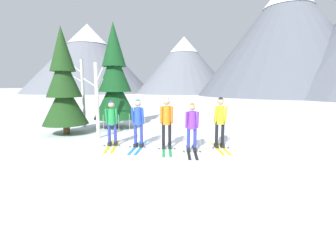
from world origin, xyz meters
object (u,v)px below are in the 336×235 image
(skier_in_yellow, at_px, (220,119))
(birch_tree_tall, at_px, (97,100))
(birch_tree_slender, at_px, (83,93))
(pine_tree_near, at_px, (64,86))
(skier_in_green, at_px, (112,122))
(pine_tree_mid, at_px, (115,81))
(skier_in_orange, at_px, (167,120))
(skier_in_purple, at_px, (192,125))
(skier_in_blue, at_px, (138,120))

(skier_in_yellow, distance_m, birch_tree_tall, 5.07)
(birch_tree_slender, bearing_deg, birch_tree_tall, -44.05)
(pine_tree_near, relative_size, birch_tree_tall, 1.53)
(skier_in_green, xyz_separation_m, skier_in_yellow, (3.82, 0.80, 0.13))
(skier_in_green, distance_m, pine_tree_mid, 4.00)
(skier_in_green, distance_m, skier_in_yellow, 3.91)
(birch_tree_tall, bearing_deg, skier_in_orange, -13.95)
(skier_in_purple, relative_size, birch_tree_tall, 0.54)
(skier_in_orange, relative_size, pine_tree_mid, 0.34)
(skier_in_green, height_order, skier_in_blue, skier_in_blue)
(skier_in_green, distance_m, birch_tree_tall, 1.72)
(skier_in_green, xyz_separation_m, birch_tree_slender, (-3.47, 3.17, 0.94))
(skier_in_yellow, xyz_separation_m, pine_tree_near, (-6.91, 0.50, 1.16))
(skier_in_blue, bearing_deg, birch_tree_slender, 145.53)
(skier_in_green, bearing_deg, skier_in_blue, 5.26)
(pine_tree_near, height_order, birch_tree_tall, pine_tree_near)
(pine_tree_mid, height_order, birch_tree_slender, pine_tree_mid)
(pine_tree_near, distance_m, birch_tree_tall, 1.99)
(birch_tree_tall, relative_size, birch_tree_slender, 0.88)
(skier_in_purple, xyz_separation_m, birch_tree_tall, (-4.15, 0.91, 0.72))
(birch_tree_slender, bearing_deg, skier_in_blue, -34.47)
(skier_in_green, bearing_deg, birch_tree_tall, 141.06)
(skier_in_purple, height_order, pine_tree_mid, pine_tree_mid)
(skier_in_blue, relative_size, birch_tree_slender, 0.50)
(pine_tree_mid, bearing_deg, birch_tree_tall, -79.58)
(skier_in_green, distance_m, pine_tree_near, 3.59)
(skier_in_orange, xyz_separation_m, skier_in_purple, (0.91, -0.10, -0.12))
(skier_in_blue, height_order, skier_in_orange, skier_in_orange)
(skier_in_green, height_order, skier_in_purple, skier_in_green)
(skier_in_purple, xyz_separation_m, skier_in_yellow, (0.88, 0.73, 0.12))
(skier_in_green, xyz_separation_m, skier_in_orange, (2.04, 0.17, 0.13))
(skier_in_yellow, distance_m, pine_tree_near, 7.03)
(skier_in_orange, relative_size, birch_tree_slender, 0.51)
(skier_in_blue, relative_size, pine_tree_near, 0.37)
(skier_in_green, relative_size, pine_tree_near, 0.37)
(pine_tree_near, height_order, birch_tree_slender, pine_tree_near)
(skier_in_orange, bearing_deg, skier_in_yellow, 19.41)
(pine_tree_mid, bearing_deg, skier_in_orange, -40.41)
(skier_in_purple, distance_m, birch_tree_tall, 4.31)
(pine_tree_mid, bearing_deg, skier_in_purple, -35.18)
(skier_in_green, height_order, birch_tree_slender, birch_tree_slender)
(skier_in_green, bearing_deg, skier_in_orange, 4.79)
(skier_in_green, relative_size, pine_tree_mid, 0.33)
(pine_tree_near, bearing_deg, skier_in_purple, -11.58)
(skier_in_yellow, xyz_separation_m, birch_tree_tall, (-5.03, 0.18, 0.60))
(skier_in_purple, relative_size, skier_in_yellow, 0.93)
(skier_in_blue, height_order, birch_tree_tall, birch_tree_tall)
(skier_in_yellow, bearing_deg, skier_in_blue, -165.91)
(skier_in_blue, height_order, skier_in_yellow, skier_in_yellow)
(skier_in_blue, xyz_separation_m, birch_tree_slender, (-4.48, 3.07, 0.86))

